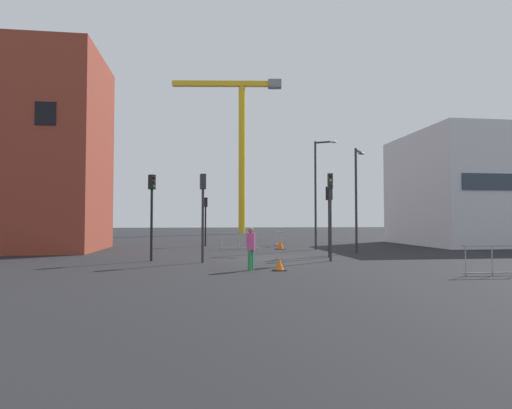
{
  "coord_description": "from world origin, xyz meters",
  "views": [
    {
      "loc": [
        -3.34,
        -20.78,
        1.98
      ],
      "look_at": [
        0.0,
        5.19,
        2.92
      ],
      "focal_mm": 29.01,
      "sensor_mm": 36.0,
      "label": 1
    }
  ],
  "objects_px": {
    "traffic_light_verge": "(152,203)",
    "pedestrian_walking": "(251,245)",
    "traffic_cone_orange": "(279,265)",
    "traffic_cone_by_barrier": "(280,245)",
    "streetlamp_tall": "(318,186)",
    "traffic_light_crosswalk": "(203,203)",
    "traffic_light_far": "(329,209)",
    "traffic_light_near": "(330,202)",
    "construction_crane": "(240,132)",
    "streetlamp_short": "(357,190)",
    "traffic_light_corner": "(205,213)"
  },
  "relations": [
    {
      "from": "traffic_light_corner",
      "to": "traffic_light_verge",
      "type": "height_order",
      "value": "traffic_light_verge"
    },
    {
      "from": "streetlamp_short",
      "to": "traffic_cone_orange",
      "type": "bearing_deg",
      "value": -128.49
    },
    {
      "from": "streetlamp_short",
      "to": "streetlamp_tall",
      "type": "bearing_deg",
      "value": 119.29
    },
    {
      "from": "traffic_light_corner",
      "to": "traffic_light_verge",
      "type": "bearing_deg",
      "value": -103.73
    },
    {
      "from": "traffic_light_crosswalk",
      "to": "traffic_cone_orange",
      "type": "bearing_deg",
      "value": -48.69
    },
    {
      "from": "streetlamp_short",
      "to": "traffic_light_crosswalk",
      "type": "height_order",
      "value": "streetlamp_short"
    },
    {
      "from": "streetlamp_tall",
      "to": "traffic_cone_orange",
      "type": "bearing_deg",
      "value": -113.33
    },
    {
      "from": "streetlamp_tall",
      "to": "pedestrian_walking",
      "type": "xyz_separation_m",
      "value": [
        -5.62,
        -10.3,
        -3.19
      ]
    },
    {
      "from": "traffic_cone_by_barrier",
      "to": "traffic_cone_orange",
      "type": "bearing_deg",
      "value": -100.85
    },
    {
      "from": "traffic_light_verge",
      "to": "streetlamp_short",
      "type": "bearing_deg",
      "value": 16.18
    },
    {
      "from": "traffic_light_corner",
      "to": "traffic_light_crosswalk",
      "type": "bearing_deg",
      "value": -90.93
    },
    {
      "from": "traffic_light_far",
      "to": "traffic_light_crosswalk",
      "type": "bearing_deg",
      "value": -165.2
    },
    {
      "from": "streetlamp_tall",
      "to": "traffic_light_far",
      "type": "bearing_deg",
      "value": -99.79
    },
    {
      "from": "traffic_light_corner",
      "to": "traffic_light_verge",
      "type": "distance_m",
      "value": 10.96
    },
    {
      "from": "pedestrian_walking",
      "to": "traffic_cone_by_barrier",
      "type": "height_order",
      "value": "pedestrian_walking"
    },
    {
      "from": "streetlamp_tall",
      "to": "traffic_light_near",
      "type": "xyz_separation_m",
      "value": [
        -1.47,
        -7.28,
        -1.37
      ]
    },
    {
      "from": "streetlamp_short",
      "to": "traffic_cone_orange",
      "type": "height_order",
      "value": "streetlamp_short"
    },
    {
      "from": "streetlamp_tall",
      "to": "traffic_light_crosswalk",
      "type": "xyz_separation_m",
      "value": [
        -7.48,
        -7.13,
        -1.43
      ]
    },
    {
      "from": "traffic_cone_by_barrier",
      "to": "construction_crane",
      "type": "bearing_deg",
      "value": 90.13
    },
    {
      "from": "construction_crane",
      "to": "traffic_cone_by_barrier",
      "type": "xyz_separation_m",
      "value": [
        0.07,
        -29.49,
        -13.73
      ]
    },
    {
      "from": "construction_crane",
      "to": "traffic_light_near",
      "type": "distance_m",
      "value": 39.19
    },
    {
      "from": "streetlamp_tall",
      "to": "construction_crane",
      "type": "bearing_deg",
      "value": 94.61
    },
    {
      "from": "streetlamp_tall",
      "to": "pedestrian_walking",
      "type": "relative_size",
      "value": 4.27
    },
    {
      "from": "construction_crane",
      "to": "traffic_light_crosswalk",
      "type": "distance_m",
      "value": 39.37
    },
    {
      "from": "traffic_cone_by_barrier",
      "to": "traffic_light_verge",
      "type": "bearing_deg",
      "value": -137.46
    },
    {
      "from": "traffic_cone_orange",
      "to": "traffic_light_verge",
      "type": "bearing_deg",
      "value": 140.94
    },
    {
      "from": "streetlamp_short",
      "to": "traffic_cone_orange",
      "type": "distance_m",
      "value": 10.4
    },
    {
      "from": "traffic_light_corner",
      "to": "traffic_light_far",
      "type": "height_order",
      "value": "traffic_light_far"
    },
    {
      "from": "traffic_light_far",
      "to": "traffic_cone_orange",
      "type": "relative_size",
      "value": 7.53
    },
    {
      "from": "traffic_light_corner",
      "to": "streetlamp_short",
      "type": "bearing_deg",
      "value": -39.53
    },
    {
      "from": "traffic_cone_orange",
      "to": "streetlamp_tall",
      "type": "bearing_deg",
      "value": 66.67
    },
    {
      "from": "construction_crane",
      "to": "traffic_light_far",
      "type": "height_order",
      "value": "construction_crane"
    },
    {
      "from": "streetlamp_tall",
      "to": "traffic_light_near",
      "type": "relative_size",
      "value": 1.71
    },
    {
      "from": "traffic_light_verge",
      "to": "pedestrian_walking",
      "type": "distance_m",
      "value": 6.22
    },
    {
      "from": "traffic_light_verge",
      "to": "construction_crane",
      "type": "bearing_deg",
      "value": 78.43
    },
    {
      "from": "traffic_light_corner",
      "to": "pedestrian_walking",
      "type": "xyz_separation_m",
      "value": [
        1.67,
        -14.8,
        -1.47
      ]
    },
    {
      "from": "construction_crane",
      "to": "traffic_cone_orange",
      "type": "distance_m",
      "value": 43.06
    },
    {
      "from": "traffic_cone_orange",
      "to": "construction_crane",
      "type": "bearing_deg",
      "value": 87.07
    },
    {
      "from": "construction_crane",
      "to": "traffic_light_verge",
      "type": "relative_size",
      "value": 5.2
    },
    {
      "from": "construction_crane",
      "to": "streetlamp_tall",
      "type": "bearing_deg",
      "value": -85.39
    },
    {
      "from": "streetlamp_tall",
      "to": "traffic_light_corner",
      "type": "xyz_separation_m",
      "value": [
        -7.29,
        4.5,
        -1.72
      ]
    },
    {
      "from": "traffic_light_far",
      "to": "pedestrian_walking",
      "type": "relative_size",
      "value": 2.21
    },
    {
      "from": "traffic_cone_orange",
      "to": "traffic_light_crosswalk",
      "type": "bearing_deg",
      "value": 131.31
    },
    {
      "from": "traffic_light_near",
      "to": "traffic_light_verge",
      "type": "height_order",
      "value": "traffic_light_near"
    },
    {
      "from": "streetlamp_short",
      "to": "traffic_light_verge",
      "type": "distance_m",
      "value": 11.97
    },
    {
      "from": "traffic_cone_orange",
      "to": "traffic_cone_by_barrier",
      "type": "height_order",
      "value": "traffic_cone_by_barrier"
    },
    {
      "from": "construction_crane",
      "to": "traffic_cone_by_barrier",
      "type": "height_order",
      "value": "construction_crane"
    },
    {
      "from": "traffic_light_crosswalk",
      "to": "traffic_light_far",
      "type": "relative_size",
      "value": 1.1
    },
    {
      "from": "traffic_light_crosswalk",
      "to": "traffic_light_far",
      "type": "height_order",
      "value": "traffic_light_crosswalk"
    },
    {
      "from": "traffic_light_far",
      "to": "pedestrian_walking",
      "type": "xyz_separation_m",
      "value": [
        -4.69,
        -4.89,
        -1.52
      ]
    }
  ]
}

